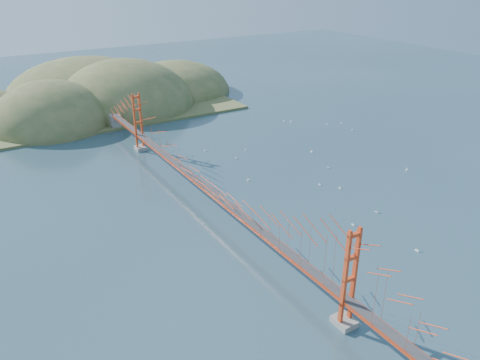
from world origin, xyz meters
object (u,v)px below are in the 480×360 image
bridge (208,167)px  sailboat_2 (407,170)px  sailboat_0 (340,188)px  sailboat_1 (236,158)px

bridge → sailboat_2: bridge is taller
sailboat_2 → sailboat_0: 15.66m
sailboat_2 → sailboat_0: size_ratio=0.99×
bridge → sailboat_1: (14.24, 15.52, -6.86)m
bridge → sailboat_2: size_ratio=148.97×
bridge → sailboat_1: 22.16m
sailboat_2 → sailboat_1: 32.03m
sailboat_0 → sailboat_1: size_ratio=1.01×
bridge → sailboat_0: bearing=-13.2°
sailboat_0 → sailboat_2: bearing=-2.9°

